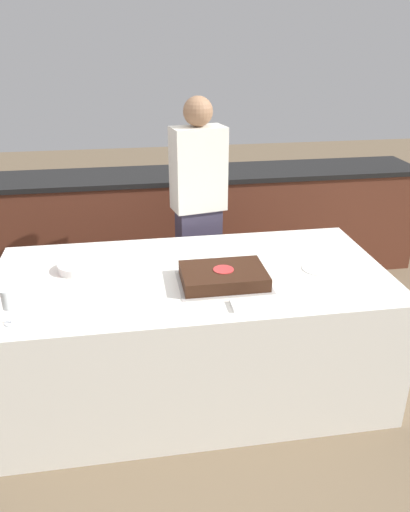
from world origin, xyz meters
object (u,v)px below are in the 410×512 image
object	(u,v)px
cake	(223,276)
wine_glass	(7,301)
person_cutting_cake	(199,214)
plate_stack	(77,267)

from	to	relation	value
cake	wine_glass	size ratio (longest dim) A/B	2.84
wine_glass	person_cutting_cake	bearing A→B (deg)	47.66
person_cutting_cake	wine_glass	bearing A→B (deg)	36.21
plate_stack	person_cutting_cake	bearing A→B (deg)	38.63
person_cutting_cake	plate_stack	bearing A→B (deg)	27.18
cake	wine_glass	distance (m)	1.08
cake	person_cutting_cake	bearing A→B (deg)	90.00
wine_glass	person_cutting_cake	size ratio (longest dim) A/B	0.10
cake	plate_stack	xyz separation A→B (m)	(-0.78, 0.27, -0.02)
plate_stack	wine_glass	size ratio (longest dim) A/B	1.22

